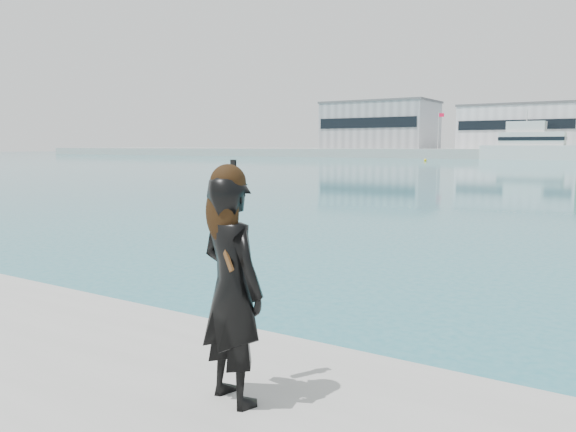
# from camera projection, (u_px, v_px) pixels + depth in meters

# --- Properties ---
(warehouse_grey_left) EXTENTS (26.52, 16.36, 11.50)m
(warehouse_grey_left) POSITION_uv_depth(u_px,v_px,m) (380.00, 125.00, 139.38)
(warehouse_grey_left) COLOR gray
(warehouse_grey_left) RESTS_ON far_quay
(warehouse_white) EXTENTS (24.48, 15.35, 9.50)m
(warehouse_white) POSITION_uv_depth(u_px,v_px,m) (521.00, 127.00, 121.86)
(warehouse_white) COLOR silver
(warehouse_white) RESTS_ON far_quay
(flagpole_left) EXTENTS (1.28, 0.16, 8.00)m
(flagpole_left) POSITION_uv_depth(u_px,v_px,m) (439.00, 128.00, 124.56)
(flagpole_left) COLOR silver
(flagpole_left) RESTS_ON far_quay
(motor_yacht) EXTENTS (20.45, 6.14, 9.48)m
(motor_yacht) POSITION_uv_depth(u_px,v_px,m) (535.00, 146.00, 105.94)
(motor_yacht) COLOR silver
(motor_yacht) RESTS_ON ground
(buoy_far) EXTENTS (0.50, 0.50, 0.50)m
(buoy_far) POSITION_uv_depth(u_px,v_px,m) (425.00, 161.00, 96.72)
(buoy_far) COLOR yellow
(buoy_far) RESTS_ON ground
(woman) EXTENTS (0.65, 0.52, 1.64)m
(woman) POSITION_uv_depth(u_px,v_px,m) (231.00, 282.00, 3.76)
(woman) COLOR black
(woman) RESTS_ON near_quay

